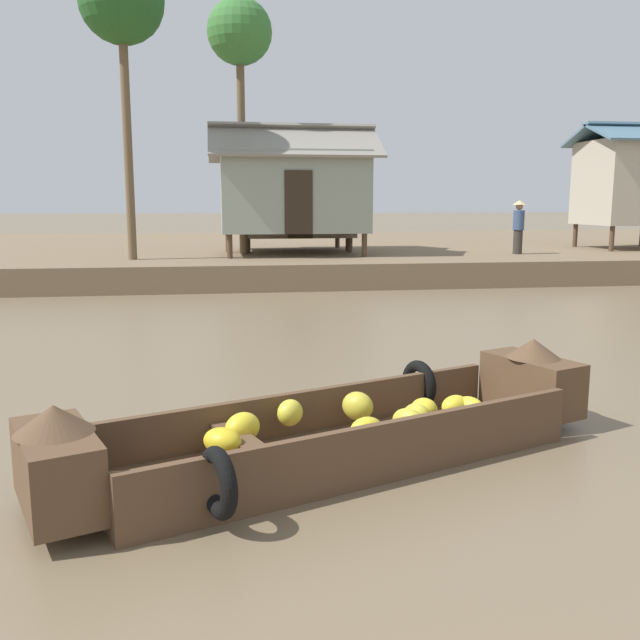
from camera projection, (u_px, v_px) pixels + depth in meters
name	position (u px, v px, depth m)	size (l,w,h in m)	color
ground_plane	(317.00, 359.00, 10.20)	(300.00, 300.00, 0.00)	#726047
riverbank_strip	(253.00, 252.00, 27.42)	(160.00, 20.00, 0.70)	#756047
banana_boat	(341.00, 430.00, 6.11)	(5.26, 2.90, 0.88)	brown
stilt_house_left	(293.00, 190.00, 21.01)	(5.05, 3.45, 3.94)	#4C3826
stilt_house_mid_left	(295.00, 192.00, 22.77)	(4.38, 3.23, 4.01)	#4C3826
stilt_house_mid_right	(632.00, 181.00, 23.69)	(3.73, 3.26, 4.27)	#4C3826
palm_tree_mid	(121.00, 5.00, 18.31)	(2.28, 2.28, 8.03)	brown
palm_tree_far	(240.00, 37.00, 20.43)	(1.94, 1.94, 7.56)	brown
vendor_person	(519.00, 224.00, 21.40)	(0.44, 0.44, 1.66)	#332D28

